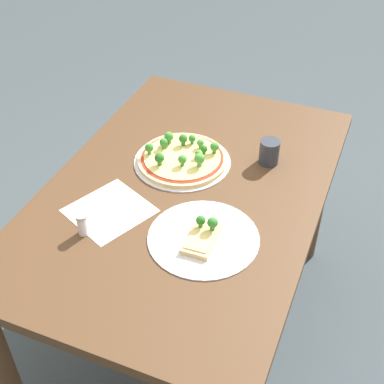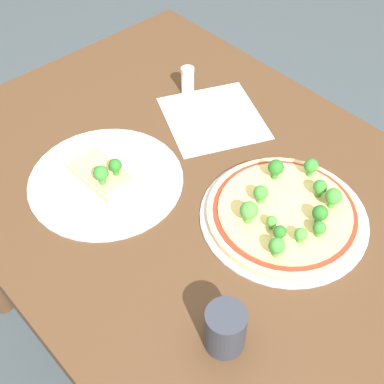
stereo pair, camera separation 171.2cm
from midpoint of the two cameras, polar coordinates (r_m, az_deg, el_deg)
ground_plane at (r=1.77m, az=-13.11°, el=-31.94°), size 8.00×8.00×0.00m
dining_table at (r=1.20m, az=-17.84°, el=-22.15°), size 1.27×0.84×0.72m
pizza_tray_whole at (r=1.18m, az=-17.90°, el=-13.81°), size 0.32×0.32×0.07m
pizza_tray_slice at (r=1.01m, az=-19.48°, el=-31.10°), size 0.32×0.32×0.07m
drinking_cup at (r=1.11m, az=-3.46°, el=-13.77°), size 0.07×0.07×0.08m
condiment_shaker at (r=1.14m, az=-37.62°, el=-25.28°), size 0.03×0.03×0.07m
paper_menu at (r=1.17m, az=-31.87°, el=-22.80°), size 0.29×0.28×0.00m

